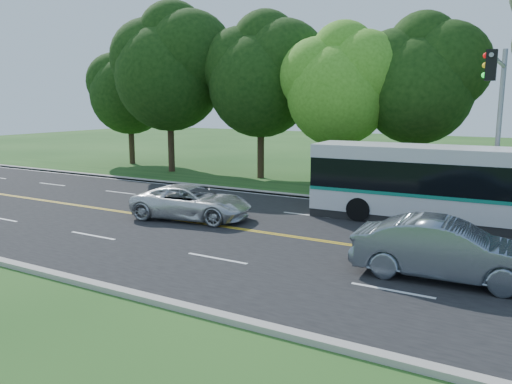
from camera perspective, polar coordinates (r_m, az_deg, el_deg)
The scene contains 12 objects.
ground at distance 18.55m, azimuth 2.89°, elevation -4.98°, with size 120.00×120.00×0.00m, color #1F4818.
road at distance 18.54m, azimuth 2.89°, elevation -4.95°, with size 60.00×14.00×0.02m, color black.
curb_north at distance 24.97m, azimuth 10.27°, elevation -0.96°, with size 60.00×0.30×0.15m, color #A8A298.
curb_south at distance 12.86m, azimuth -11.85°, elevation -11.90°, with size 60.00×0.30×0.15m, color #A8A298.
grass_verge at distance 26.70m, azimuth 11.58°, elevation -0.33°, with size 60.00×4.00×0.10m, color #1F4818.
lane_markings at distance 18.58m, azimuth 2.63°, elevation -4.87°, with size 57.60×13.82×0.00m.
tree_row at distance 31.11m, azimuth 4.57°, elevation 13.69°, with size 44.70×9.10×13.84m.
bougainvillea_hedge at distance 24.54m, azimuth 27.15°, elevation -0.62°, with size 9.50×2.25×1.50m.
traffic_signal at distance 21.47m, azimuth 25.83°, elevation 8.73°, with size 0.42×6.10×7.00m.
transit_bus at distance 21.25m, azimuth 22.43°, elevation 0.51°, with size 11.92×2.98×3.10m.
sedan at distance 14.81m, azimuth 20.93°, elevation -6.20°, with size 1.76×5.05×1.66m, color slate.
suv at distance 21.08m, azimuth -7.34°, elevation -1.17°, with size 2.32×5.04×1.40m, color silver.
Camera 1 is at (7.97, -16.01, 4.90)m, focal length 35.00 mm.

